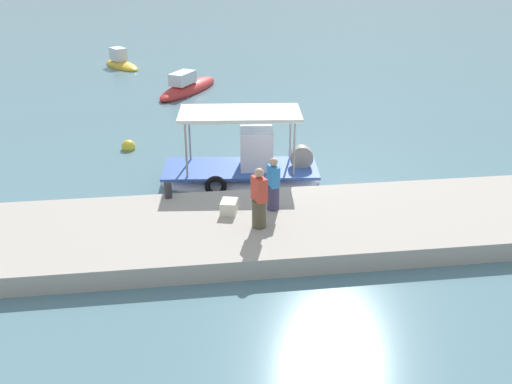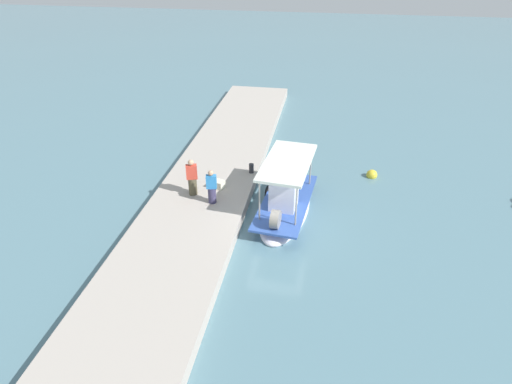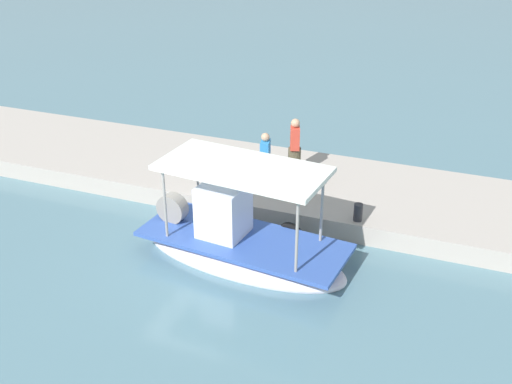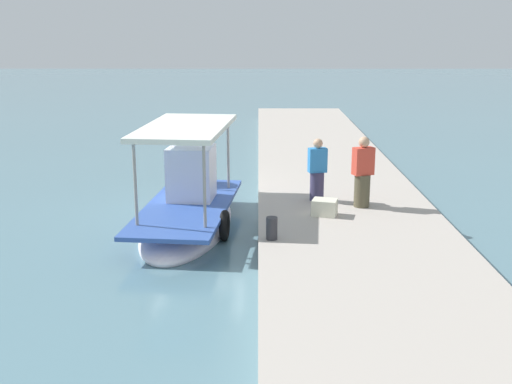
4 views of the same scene
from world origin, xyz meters
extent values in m
plane|color=slate|center=(0.00, 0.00, 0.00)|extent=(120.00, 120.00, 0.00)
cube|color=#B2A89D|center=(0.00, -3.82, 0.28)|extent=(36.00, 4.39, 0.56)
ellipsoid|color=white|center=(-1.44, 0.14, 0.09)|extent=(5.70, 2.56, 0.88)
cube|color=#3557A9|center=(-1.44, 0.14, 0.58)|extent=(5.48, 2.54, 0.10)
cube|color=white|center=(-0.89, 0.08, 1.25)|extent=(1.21, 1.22, 1.46)
cylinder|color=gray|center=(0.40, 0.73, 1.51)|extent=(0.07, 0.07, 1.97)
cylinder|color=gray|center=(0.24, -0.80, 1.51)|extent=(0.07, 0.07, 1.97)
cylinder|color=gray|center=(-3.12, 1.08, 1.51)|extent=(0.07, 0.07, 1.97)
cylinder|color=gray|center=(-3.28, -0.45, 1.51)|extent=(0.07, 0.07, 1.97)
cube|color=white|center=(-1.44, 0.14, 2.55)|extent=(4.21, 2.33, 0.12)
torus|color=black|center=(-2.37, -0.83, 0.38)|extent=(0.75, 0.25, 0.74)
cylinder|color=gray|center=(0.65, -0.07, 0.98)|extent=(0.83, 0.43, 0.80)
cylinder|color=#3B3758|center=(-0.82, -3.13, 0.94)|extent=(0.42, 0.42, 0.75)
cube|color=#2F85D1|center=(-0.82, -3.13, 1.62)|extent=(0.34, 0.50, 0.62)
sphere|color=tan|center=(-0.82, -3.13, 2.06)|extent=(0.24, 0.24, 0.24)
cylinder|color=brown|center=(-1.39, -4.19, 0.97)|extent=(0.50, 0.50, 0.82)
cube|color=#D34331|center=(-1.39, -4.19, 1.72)|extent=(0.42, 0.56, 0.68)
sphere|color=tan|center=(-1.39, -4.19, 2.19)|extent=(0.27, 0.27, 0.27)
cylinder|color=#2D2D33|center=(-3.90, -1.91, 0.81)|extent=(0.24, 0.24, 0.48)
cube|color=beige|center=(-2.13, -3.20, 0.75)|extent=(0.59, 0.67, 0.38)
camera|label=1|loc=(-3.37, -18.55, 8.19)|focal=41.14mm
camera|label=2|loc=(15.27, 1.66, 11.03)|focal=30.61mm
camera|label=3|loc=(-6.49, 12.41, 8.61)|focal=43.11mm
camera|label=4|loc=(-16.56, -1.62, 4.92)|focal=44.38mm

